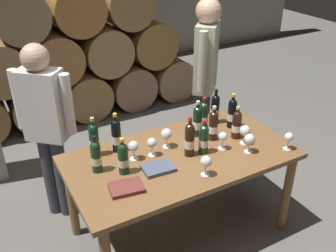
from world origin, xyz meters
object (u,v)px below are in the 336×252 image
(wine_bottle_1, at_px, (237,124))
(wine_bottle_9, at_px, (197,121))
(wine_bottle_7, at_px, (123,158))
(wine_glass_5, at_px, (206,162))
(wine_bottle_10, at_px, (94,139))
(leather_ledger, at_px, (158,168))
(dining_table, at_px, (181,165))
(wine_bottle_2, at_px, (190,139))
(wine_glass_3, at_px, (133,147))
(tasting_notebook, at_px, (126,188))
(wine_glass_4, at_px, (167,134))
(sommelier_presenting, at_px, (206,71))
(wine_bottle_6, at_px, (232,113))
(wine_glass_0, at_px, (223,137))
(wine_bottle_0, at_px, (215,109))
(wine_glass_2, at_px, (152,143))
(wine_glass_7, at_px, (245,131))
(wine_bottle_11, at_px, (96,156))
(taster_seated_left, at_px, (46,121))
(wine_bottle_3, at_px, (116,135))
(wine_bottle_4, at_px, (204,116))
(wine_glass_6, at_px, (250,140))
(wine_bottle_5, at_px, (213,125))
(wine_glass_1, at_px, (289,138))
(wine_bottle_8, at_px, (204,139))

(wine_bottle_1, height_order, wine_bottle_9, wine_bottle_9)
(wine_bottle_7, bearing_deg, wine_glass_5, -32.05)
(wine_bottle_10, relative_size, leather_ledger, 1.44)
(dining_table, xyz_separation_m, wine_bottle_2, (0.05, -0.03, 0.23))
(wine_glass_3, distance_m, tasting_notebook, 0.37)
(wine_glass_4, relative_size, sommelier_presenting, 0.09)
(wine_bottle_6, xyz_separation_m, wine_glass_0, (-0.27, -0.25, -0.03))
(wine_bottle_0, distance_m, sommelier_presenting, 0.52)
(wine_glass_2, bearing_deg, wine_glass_7, -15.69)
(dining_table, distance_m, wine_glass_5, 0.36)
(sommelier_presenting, bearing_deg, wine_bottle_9, -128.59)
(wine_bottle_6, bearing_deg, wine_bottle_11, -177.28)
(wine_bottle_7, distance_m, wine_glass_2, 0.29)
(taster_seated_left, bearing_deg, wine_glass_4, -36.72)
(wine_glass_7, bearing_deg, wine_bottle_3, 156.97)
(tasting_notebook, bearing_deg, wine_glass_7, 13.09)
(wine_bottle_9, xyz_separation_m, wine_glass_5, (-0.25, -0.49, -0.02))
(wine_bottle_4, height_order, wine_glass_0, wine_bottle_4)
(wine_bottle_10, xyz_separation_m, wine_glass_6, (1.02, -0.52, -0.03))
(wine_bottle_2, relative_size, tasting_notebook, 1.44)
(dining_table, distance_m, wine_bottle_4, 0.49)
(wine_bottle_2, height_order, wine_bottle_5, wine_bottle_2)
(wine_bottle_10, xyz_separation_m, leather_ledger, (0.32, -0.39, -0.12))
(wine_glass_2, distance_m, wine_glass_3, 0.14)
(wine_bottle_7, bearing_deg, dining_table, -0.11)
(dining_table, xyz_separation_m, wine_bottle_4, (0.36, 0.25, 0.22))
(wine_bottle_7, height_order, wine_bottle_11, wine_bottle_11)
(dining_table, relative_size, wine_glass_0, 11.75)
(wine_bottle_10, height_order, wine_glass_4, wine_bottle_10)
(wine_bottle_4, distance_m, wine_glass_4, 0.42)
(wine_glass_1, bearing_deg, wine_glass_0, 150.48)
(wine_bottle_4, distance_m, wine_bottle_8, 0.36)
(wine_bottle_6, bearing_deg, tasting_notebook, -162.73)
(dining_table, xyz_separation_m, wine_glass_5, (0.02, -0.30, 0.20))
(wine_glass_4, xyz_separation_m, wine_glass_7, (0.56, -0.25, -0.00))
(leather_ledger, xyz_separation_m, sommelier_presenting, (0.95, 0.83, 0.27))
(wine_glass_7, relative_size, tasting_notebook, 0.72)
(wine_bottle_2, bearing_deg, wine_bottle_7, 176.60)
(taster_seated_left, bearing_deg, dining_table, -41.77)
(wine_glass_5, bearing_deg, wine_bottle_6, 39.04)
(wine_bottle_2, relative_size, wine_bottle_5, 1.09)
(wine_bottle_8, relative_size, wine_glass_2, 1.88)
(wine_glass_0, height_order, wine_glass_7, wine_glass_7)
(wine_bottle_5, height_order, wine_glass_2, wine_bottle_5)
(wine_bottle_10, bearing_deg, wine_glass_6, -27.08)
(wine_bottle_7, xyz_separation_m, leather_ledger, (0.23, -0.09, -0.11))
(dining_table, relative_size, wine_glass_3, 11.13)
(wine_bottle_1, height_order, wine_bottle_8, wine_bottle_8)
(leather_ledger, distance_m, sommelier_presenting, 1.29)
(wine_glass_2, bearing_deg, wine_glass_6, -25.60)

